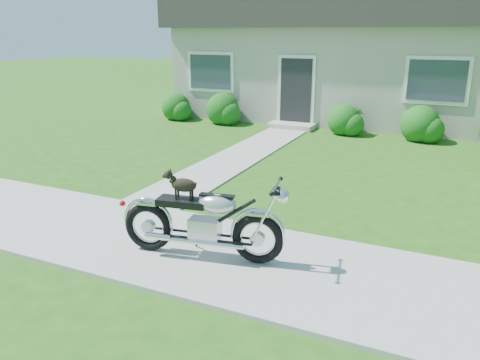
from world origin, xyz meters
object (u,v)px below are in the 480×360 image
at_px(potted_plant_left, 219,112).
at_px(house, 366,53).
at_px(motorcycle_with_dog, 204,221).
at_px(potted_plant_right, 355,121).

bearing_deg(potted_plant_left, house, 40.93).
height_order(house, motorcycle_with_dog, house).
distance_m(potted_plant_left, motorcycle_with_dog, 9.74).
distance_m(house, potted_plant_left, 5.56).
height_order(potted_plant_left, motorcycle_with_dog, motorcycle_with_dog).
bearing_deg(potted_plant_left, motorcycle_with_dog, -63.79).
xyz_separation_m(house, potted_plant_right, (0.46, -3.44, -1.75)).
bearing_deg(potted_plant_right, motorcycle_with_dog, -90.88).
xyz_separation_m(potted_plant_left, motorcycle_with_dog, (4.30, -8.74, 0.19)).
distance_m(house, motorcycle_with_dog, 12.29).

